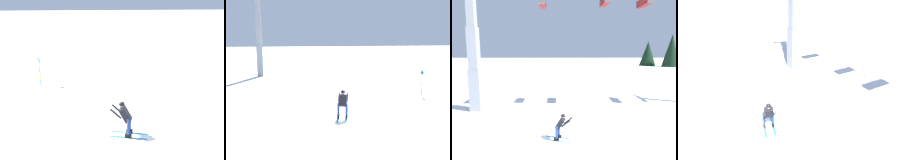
# 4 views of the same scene
# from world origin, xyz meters

# --- Properties ---
(ground_plane) EXTENTS (260.00, 260.00, 0.00)m
(ground_plane) POSITION_xyz_m (0.00, 0.00, 0.00)
(ground_plane) COLOR white
(skier_carving_main) EXTENTS (1.71, 1.05, 1.64)m
(skier_carving_main) POSITION_xyz_m (-0.08, 0.73, 0.87)
(skier_carving_main) COLOR #198CCC
(skier_carving_main) RESTS_ON ground_plane
(trail_marker_pole) EXTENTS (0.07, 0.28, 1.94)m
(trail_marker_pole) POSITION_xyz_m (4.30, -6.47, 1.05)
(trail_marker_pole) COLOR blue
(trail_marker_pole) RESTS_ON ground_plane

